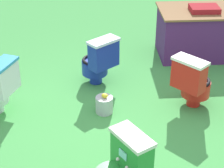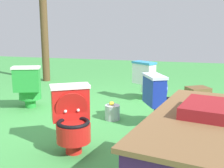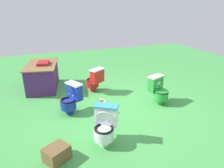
{
  "view_description": "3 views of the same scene",
  "coord_description": "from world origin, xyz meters",
  "views": [
    {
      "loc": [
        -0.91,
        -3.68,
        2.87
      ],
      "look_at": [
        0.17,
        0.4,
        0.42
      ],
      "focal_mm": 63.73,
      "sensor_mm": 36.0,
      "label": 1
    },
    {
      "loc": [
        3.93,
        1.46,
        1.37
      ],
      "look_at": [
        -0.28,
        0.33,
        0.46
      ],
      "focal_mm": 45.2,
      "sensor_mm": 36.0,
      "label": 2
    },
    {
      "loc": [
        -4.25,
        1.8,
        2.44
      ],
      "look_at": [
        0.27,
        0.08,
        0.55
      ],
      "focal_mm": 32.8,
      "sensor_mm": 36.0,
      "label": 3
    }
  ],
  "objects": [
    {
      "name": "toilet_blue",
      "position": [
        0.17,
        1.15,
        0.37
      ],
      "size": [
        0.58,
        0.62,
        0.73
      ],
      "rotation": [
        0.0,
        0.0,
        0.47
      ],
      "color": "#192D9E",
      "rests_on": "ground"
    },
    {
      "name": "lemon_bucket",
      "position": [
        0.08,
        0.43,
        0.12
      ],
      "size": [
        0.22,
        0.22,
        0.28
      ],
      "color": "#B7B7BF",
      "rests_on": "ground"
    },
    {
      "name": "wooden_post",
      "position": [
        -2.38,
        -1.94,
        1.02
      ],
      "size": [
        0.18,
        0.18,
        2.03
      ],
      "primitive_type": "cylinder",
      "color": "brown",
      "rests_on": "ground"
    },
    {
      "name": "toilet_white",
      "position": [
        -1.19,
        0.77,
        0.37
      ],
      "size": [
        0.63,
        0.61,
        0.73
      ],
      "rotation": [
        0.0,
        0.0,
        0.98
      ],
      "color": "white",
      "rests_on": "ground"
    },
    {
      "name": "ground",
      "position": [
        0.0,
        0.0,
        0.0
      ],
      "size": [
        14.0,
        14.0,
        0.0
      ],
      "primitive_type": "plane",
      "color": "#429947"
    },
    {
      "name": "toilet_red",
      "position": [
        1.19,
        0.27,
        0.37
      ],
      "size": [
        0.63,
        0.6,
        0.73
      ],
      "rotation": [
        0.0,
        0.0,
        5.25
      ],
      "color": "red",
      "rests_on": "ground"
    },
    {
      "name": "small_crate",
      "position": [
        -1.36,
        1.68,
        0.13
      ],
      "size": [
        0.47,
        0.49,
        0.25
      ],
      "primitive_type": "cube",
      "rotation": [
        0.0,
        0.0,
        2.12
      ],
      "color": "brown",
      "rests_on": "ground"
    },
    {
      "name": "toilet_green",
      "position": [
        -0.12,
        -1.06,
        0.37
      ],
      "size": [
        0.6,
        0.55,
        0.73
      ],
      "rotation": [
        0.0,
        0.0,
        1.92
      ],
      "color": "green",
      "rests_on": "ground"
    }
  ]
}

